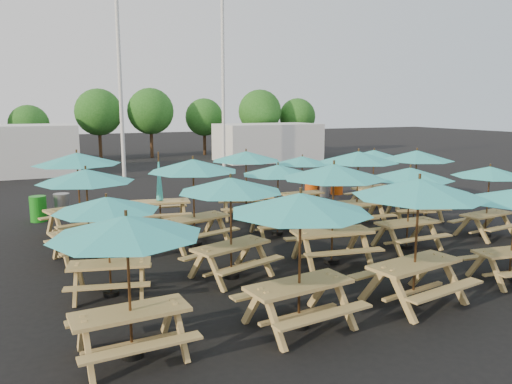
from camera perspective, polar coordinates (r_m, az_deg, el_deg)
name	(u,v)px	position (r m, az deg, el deg)	size (l,w,h in m)	color
ground	(277,236)	(15.12, 2.40, -5.00)	(120.00, 120.00, 0.00)	black
picnic_unit_0	(127,232)	(7.73, -14.56, -4.50)	(2.42, 2.42, 2.28)	tan
picnic_unit_1	(107,208)	(10.44, -16.69, -1.82)	(2.58, 2.58, 2.09)	tan
picnic_unit_2	(86,180)	(13.04, -18.85, 1.32)	(2.83, 2.83, 2.35)	tan
picnic_unit_3	(77,162)	(15.76, -19.77, 3.21)	(3.16, 3.16, 2.52)	tan
picnic_unit_4	(300,209)	(8.52, 5.10, -1.94)	(2.74, 2.74, 2.44)	tan
picnic_unit_5	(231,189)	(11.06, -2.92, 0.31)	(2.99, 2.99, 2.33)	tan
picnic_unit_6	(193,169)	(13.72, -7.19, 2.58)	(3.09, 3.09, 2.46)	tan
picnic_unit_7	(160,195)	(16.52, -10.95, -0.38)	(2.14, 1.94, 2.41)	tan
picnic_unit_8	(419,193)	(10.04, 18.11, -0.16)	(2.94, 2.94, 2.52)	tan
picnic_unit_9	(334,176)	(12.20, 8.88, 1.83)	(2.90, 2.90, 2.50)	tan
picnic_unit_10	(278,173)	(14.87, 2.53, 2.18)	(2.36, 2.36, 2.16)	tan
picnic_unit_11	(246,159)	(17.08, -1.14, 3.78)	(2.99, 2.99, 2.36)	tan
picnic_unit_13	(410,177)	(14.02, 17.20, 1.64)	(2.30, 2.30, 2.26)	tan
picnic_unit_14	(358,160)	(16.09, 11.62, 3.57)	(2.78, 2.78, 2.47)	tan
picnic_unit_15	(302,163)	(18.42, 5.31, 3.36)	(2.10, 2.10, 2.06)	tan
picnic_unit_17	(490,175)	(16.17, 25.15, 1.81)	(2.41, 2.41, 2.13)	tan
picnic_unit_18	(417,158)	(17.77, 17.89, 3.67)	(3.03, 3.03, 2.40)	tan
picnic_unit_19	(374,156)	(19.91, 13.33, 3.97)	(2.58, 2.58, 2.20)	tan
waste_bin_0	(38,209)	(18.38, -23.62, -1.77)	(0.54, 0.54, 0.87)	#188919
waste_bin_1	(62,206)	(18.59, -21.29, -1.49)	(0.54, 0.54, 0.87)	gray
waste_bin_2	(311,187)	(21.52, 6.33, 0.60)	(0.54, 0.54, 0.87)	#DD4B0D
waste_bin_3	(323,186)	(21.71, 7.68, 0.65)	(0.54, 0.54, 0.87)	gray
waste_bin_4	(337,185)	(22.29, 9.22, 0.85)	(0.54, 0.54, 0.87)	#DD4B0D
mast_0	(119,64)	(27.48, -15.36, 13.95)	(0.20, 0.20, 12.00)	silver
mast_1	(223,70)	(31.15, -3.80, 13.74)	(0.20, 0.20, 12.00)	silver
event_tent_0	(0,151)	(31.11, -27.21, 4.20)	(8.00, 4.00, 2.80)	silver
event_tent_1	(268,142)	(35.73, 1.32, 5.71)	(7.00, 4.00, 2.60)	silver
tree_2	(29,125)	(36.66, -24.51, 7.02)	(2.59, 2.59, 3.93)	#382314
tree_3	(99,112)	(38.03, -17.55, 8.69)	(3.36, 3.36, 5.09)	#382314
tree_4	(150,111)	(38.23, -11.97, 9.01)	(3.41, 3.41, 5.17)	#382314
tree_5	(204,117)	(39.83, -5.94, 8.50)	(2.94, 2.94, 4.45)	#382314
tree_6	(260,111)	(39.68, 0.45, 9.20)	(3.38, 3.38, 5.13)	#382314
tree_7	(297,117)	(41.28, 4.74, 8.59)	(2.95, 2.95, 4.48)	#382314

